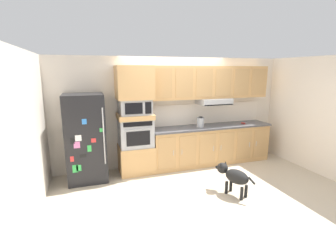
{
  "coord_description": "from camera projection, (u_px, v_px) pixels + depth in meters",
  "views": [
    {
      "loc": [
        -1.96,
        -4.39,
        2.2
      ],
      "look_at": [
        -0.47,
        0.07,
        1.15
      ],
      "focal_mm": 26.58,
      "sensor_mm": 36.0,
      "label": 1
    }
  ],
  "objects": [
    {
      "name": "ground_plane",
      "position": [
        190.0,
        179.0,
        5.15
      ],
      "size": [
        9.6,
        9.6,
        0.0
      ],
      "primitive_type": "plane",
      "color": "beige"
    },
    {
      "name": "back_kitchen_wall",
      "position": [
        173.0,
        111.0,
        5.9
      ],
      "size": [
        6.2,
        0.12,
        2.5
      ],
      "primitive_type": "cube",
      "color": "silver",
      "rests_on": "ground"
    },
    {
      "name": "side_panel_left",
      "position": [
        33.0,
        131.0,
        4.01
      ],
      "size": [
        0.12,
        7.1,
        2.5
      ],
      "primitive_type": "cube",
      "color": "silver",
      "rests_on": "ground"
    },
    {
      "name": "side_panel_right",
      "position": [
        303.0,
        113.0,
        5.74
      ],
      "size": [
        0.12,
        7.1,
        2.5
      ],
      "primitive_type": "cube",
      "color": "white",
      "rests_on": "ground"
    },
    {
      "name": "refrigerator",
      "position": [
        86.0,
        138.0,
        4.97
      ],
      "size": [
        0.76,
        0.73,
        1.76
      ],
      "color": "black",
      "rests_on": "ground"
    },
    {
      "name": "oven_base_cabinet",
      "position": [
        136.0,
        159.0,
        5.48
      ],
      "size": [
        0.74,
        0.62,
        0.6
      ],
      "primitive_type": "cube",
      "color": "tan",
      "rests_on": "ground"
    },
    {
      "name": "built_in_oven",
      "position": [
        136.0,
        132.0,
        5.34
      ],
      "size": [
        0.7,
        0.62,
        0.6
      ],
      "color": "#A8AAAF",
      "rests_on": "oven_base_cabinet"
    },
    {
      "name": "appliance_mid_shelf",
      "position": [
        135.0,
        116.0,
        5.27
      ],
      "size": [
        0.74,
        0.62,
        0.1
      ],
      "primitive_type": "cube",
      "color": "tan",
      "rests_on": "built_in_oven"
    },
    {
      "name": "microwave",
      "position": [
        135.0,
        107.0,
        5.22
      ],
      "size": [
        0.64,
        0.54,
        0.32
      ],
      "color": "#A8AAAF",
      "rests_on": "appliance_mid_shelf"
    },
    {
      "name": "appliance_upper_cabinet",
      "position": [
        134.0,
        82.0,
        5.11
      ],
      "size": [
        0.74,
        0.62,
        0.68
      ],
      "primitive_type": "cube",
      "color": "tan",
      "rests_on": "microwave"
    },
    {
      "name": "lower_cabinet_run",
      "position": [
        211.0,
        145.0,
        6.01
      ],
      "size": [
        2.91,
        0.63,
        0.88
      ],
      "color": "tan",
      "rests_on": "ground"
    },
    {
      "name": "countertop_slab",
      "position": [
        211.0,
        126.0,
        5.91
      ],
      "size": [
        2.95,
        0.64,
        0.04
      ],
      "primitive_type": "cube",
      "color": "#4C4C51",
      "rests_on": "lower_cabinet_run"
    },
    {
      "name": "backsplash_panel",
      "position": [
        206.0,
        113.0,
        6.12
      ],
      "size": [
        2.95,
        0.02,
        0.5
      ],
      "primitive_type": "cube",
      "color": "white",
      "rests_on": "countertop_slab"
    },
    {
      "name": "upper_cabinet_with_hood",
      "position": [
        211.0,
        84.0,
        5.8
      ],
      "size": [
        2.91,
        0.48,
        0.88
      ],
      "color": "tan",
      "rests_on": "backsplash_panel"
    },
    {
      "name": "screwdriver",
      "position": [
        243.0,
        123.0,
        6.13
      ],
      "size": [
        0.17,
        0.17,
        0.03
      ],
      "color": "red",
      "rests_on": "countertop_slab"
    },
    {
      "name": "electric_kettle",
      "position": [
        200.0,
        122.0,
        5.74
      ],
      "size": [
        0.17,
        0.17,
        0.24
      ],
      "color": "#A8AAAF",
      "rests_on": "countertop_slab"
    },
    {
      "name": "dog",
      "position": [
        233.0,
        176.0,
        4.46
      ],
      "size": [
        0.43,
        0.78,
        0.55
      ],
      "rotation": [
        0.0,
        0.0,
        1.98
      ],
      "color": "black",
      "rests_on": "ground"
    }
  ]
}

